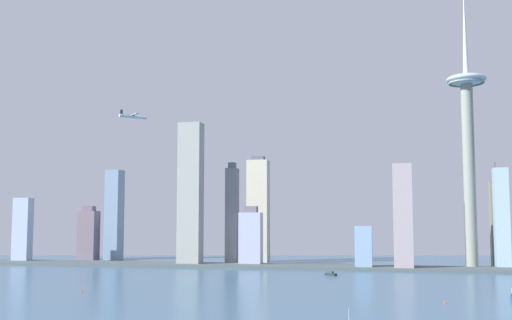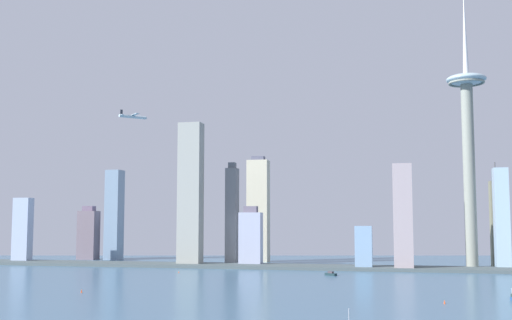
{
  "view_description": "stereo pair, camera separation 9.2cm",
  "coord_description": "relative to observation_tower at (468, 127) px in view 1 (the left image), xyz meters",
  "views": [
    {
      "loc": [
        165.19,
        -220.8,
        51.73
      ],
      "look_at": [
        1.78,
        470.2,
        121.24
      ],
      "focal_mm": 44.78,
      "sensor_mm": 36.0,
      "label": 1
    },
    {
      "loc": [
        165.28,
        -220.78,
        51.73
      ],
      "look_at": [
        1.78,
        470.2,
        121.24
      ],
      "focal_mm": 44.78,
      "sensor_mm": 36.0,
      "label": 2
    }
  ],
  "objects": [
    {
      "name": "boat_2",
      "position": [
        -142.72,
        -117.43,
        -157.59
      ],
      "size": [
        12.77,
        10.76,
        4.1
      ],
      "rotation": [
        0.0,
        0.0,
        5.65
      ],
      "color": "#162A2F",
      "rests_on": "ground"
    },
    {
      "name": "channel_buoy_1",
      "position": [
        -304.14,
        -312.32,
        -157.81
      ],
      "size": [
        1.29,
        1.29,
        2.67
      ],
      "primitive_type": "cone",
      "color": "#E54C19",
      "rests_on": "ground"
    },
    {
      "name": "skyscraper_2",
      "position": [
        -116.17,
        -32.58,
        -135.25
      ],
      "size": [
        18.6,
        14.19,
        47.78
      ],
      "color": "#7B9EC2",
      "rests_on": "ground"
    },
    {
      "name": "channel_buoy_0",
      "position": [
        -298.63,
        -120.45,
        -158.25
      ],
      "size": [
        1.14,
        1.14,
        1.78
      ],
      "primitive_type": "cone",
      "color": "#E54C19",
      "rests_on": "ground"
    },
    {
      "name": "channel_buoy_2",
      "position": [
        -46.77,
        -317.31,
        -157.88
      ],
      "size": [
        1.2,
        1.2,
        2.52
      ],
      "primitive_type": "cone",
      "color": "#E54C19",
      "rests_on": "ground"
    },
    {
      "name": "skyscraper_9",
      "position": [
        -467.84,
        77.32,
        -96.78
      ],
      "size": [
        20.3,
        21.96,
        124.72
      ],
      "color": "#748DA6",
      "rests_on": "ground"
    },
    {
      "name": "skyscraper_7",
      "position": [
        -321.59,
        -20.58,
        -73.36
      ],
      "size": [
        27.47,
        19.36,
        171.57
      ],
      "color": "gray",
      "rests_on": "ground"
    },
    {
      "name": "skyscraper_0",
      "position": [
        34.38,
        56.69,
        -108.66
      ],
      "size": [
        14.03,
        18.37,
        123.4
      ],
      "color": "#727258",
      "rests_on": "ground"
    },
    {
      "name": "skyscraper_5",
      "position": [
        -73.23,
        -32.8,
        -101.47
      ],
      "size": [
        20.5,
        25.94,
        115.33
      ],
      "color": "#9D9096",
      "rests_on": "ground"
    },
    {
      "name": "skyscraper_3",
      "position": [
        -261.02,
        78.2,
        -91.08
      ],
      "size": [
        27.82,
        19.29,
        139.39
      ],
      "color": "beige",
      "rests_on": "ground"
    },
    {
      "name": "waterfront_pier",
      "position": [
        -233.99,
        -27.74,
        -157.48
      ],
      "size": [
        764.71,
        59.99,
        3.32
      ],
      "primitive_type": "cube",
      "color": "#465457",
      "rests_on": "ground"
    },
    {
      "name": "airplane",
      "position": [
        -358.28,
        -107.72,
        7.88
      ],
      "size": [
        26.42,
        26.38,
        8.39
      ],
      "rotation": [
        0.0,
        0.0,
        0.79
      ],
      "color": "silver"
    },
    {
      "name": "skyscraper_1",
      "position": [
        -277.72,
        8.2,
        -98.77
      ],
      "size": [
        13.67,
        16.16,
        125.2
      ],
      "color": "slate",
      "rests_on": "ground"
    },
    {
      "name": "skyscraper_4",
      "position": [
        -505.13,
        74.44,
        -124.01
      ],
      "size": [
        26.36,
        18.78,
        74.6
      ],
      "color": "slate",
      "rests_on": "ground"
    },
    {
      "name": "skyscraper_6",
      "position": [
        -249.89,
        -8.89,
        -126.02
      ],
      "size": [
        26.52,
        15.15,
        70.84
      ],
      "color": "#A1AAC6",
      "rests_on": "ground"
    },
    {
      "name": "observation_tower",
      "position": [
        0.0,
        0.0,
        0.0
      ],
      "size": [
        44.24,
        44.24,
        320.78
      ],
      "color": "gray",
      "rests_on": "ground"
    },
    {
      "name": "skyscraper_10",
      "position": [
        -550.84,
        -14.4,
        -117.55
      ],
      "size": [
        22.31,
        13.81,
        83.17
      ],
      "color": "#9DAECC",
      "rests_on": "ground"
    },
    {
      "name": "boat_3",
      "position": [
        -1.39,
        -284.46,
        -157.64
      ],
      "size": [
        3.65,
        7.07,
        7.72
      ],
      "rotation": [
        0.0,
        0.0,
        4.44
      ],
      "color": "#244D82",
      "rests_on": "ground"
    },
    {
      "name": "skyscraper_8",
      "position": [
        32.57,
        2.89,
        -103.25
      ],
      "size": [
        15.44,
        21.17,
        111.78
      ],
      "color": "#98B8CE",
      "rests_on": "ground"
    }
  ]
}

